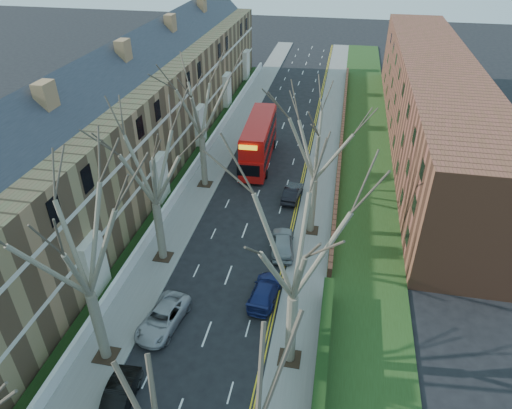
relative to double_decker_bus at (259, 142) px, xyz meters
The scene contains 17 objects.
pavement_left 7.01m from the double_decker_bus, 135.55° to the left, with size 3.00×102.00×0.12m, color slate.
pavement_right 8.93m from the double_decker_bus, 32.50° to the left, with size 3.00×102.00×0.12m, color slate.
terrace_left 13.20m from the double_decker_bus, 164.78° to the right, with size 9.70×78.00×13.60m.
flats_right 20.80m from the double_decker_bus, 24.74° to the left, with size 13.97×54.00×10.00m.
front_wall_left 7.42m from the double_decker_bus, 152.17° to the right, with size 0.30×78.00×1.00m.
grass_verge_right 12.85m from the double_decker_bus, 21.49° to the left, with size 6.00×102.00×0.06m.
tree_left_mid 29.59m from the double_decker_bus, 98.87° to the right, with size 10.50×10.50×14.71m.
tree_left_far 20.10m from the double_decker_bus, 103.55° to the right, with size 10.15×10.15×14.22m.
tree_left_dist 10.57m from the double_decker_bus, 124.81° to the right, with size 10.50×10.50×14.71m.
tree_right_mid 28.20m from the double_decker_bus, 75.18° to the right, with size 10.50×10.50×14.71m.
tree_right_far 15.77m from the double_decker_bus, 60.57° to the right, with size 10.15×10.15×14.22m.
double_decker_bus is the anchor object (origin of this frame).
car_left_mid 31.52m from the double_decker_bus, 93.82° to the right, with size 1.45×4.15×1.37m, color black.
car_left_far 25.29m from the double_decker_bus, 94.13° to the right, with size 2.24×4.86×1.35m, color #A2A2A7.
car_right_near 21.83m from the double_decker_bus, 78.06° to the right, with size 1.86×4.57×1.32m, color navy.
car_right_mid 16.39m from the double_decker_bus, 72.33° to the right, with size 1.84×4.57×1.56m, color gray.
car_right_far 8.78m from the double_decker_bus, 56.83° to the right, with size 1.43×4.09×1.35m, color black.
Camera 1 is at (7.25, -10.93, 23.75)m, focal length 32.00 mm.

